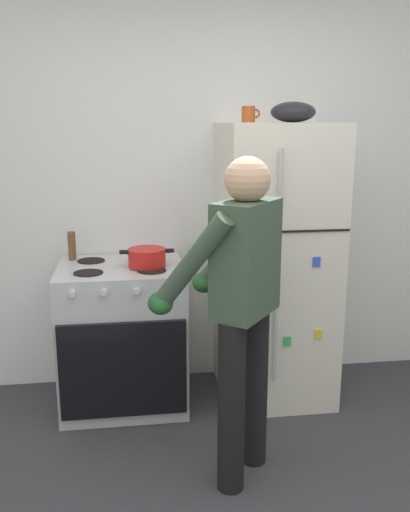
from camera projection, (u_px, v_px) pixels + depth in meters
kitchen_wall_back at (197, 182)px, 3.72m from camera, size 6.00×0.10×2.70m
refrigerator at (275, 264)px, 3.53m from camera, size 0.68×0.72×1.74m
stove_range at (123, 336)px, 3.49m from camera, size 0.76×0.67×0.90m
person_cook at (239, 294)px, 2.65m from camera, size 0.65×0.68×1.60m
red_pot at (147, 257)px, 3.35m from camera, size 0.32×0.22×0.11m
coffee_mug at (249, 114)px, 3.33m from camera, size 0.11×0.08×0.10m
pepper_mill at (72, 245)px, 3.52m from camera, size 0.05×0.05×0.17m
mixing_bowl at (293, 112)px, 3.32m from camera, size 0.27×0.27×0.12m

